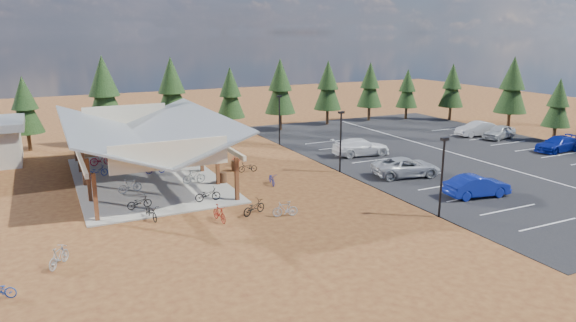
{
  "coord_description": "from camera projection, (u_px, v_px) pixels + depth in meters",
  "views": [
    {
      "loc": [
        -17.02,
        -33.44,
        11.37
      ],
      "look_at": [
        -0.3,
        1.04,
        1.76
      ],
      "focal_mm": 32.0,
      "sensor_mm": 36.0,
      "label": 1
    }
  ],
  "objects": [
    {
      "name": "bike_9",
      "position": [
        59.0,
        257.0,
        25.55
      ],
      "size": [
        1.38,
        1.74,
        1.06
      ],
      "primitive_type": "imported",
      "rotation": [
        0.0,
        0.0,
        2.56
      ],
      "color": "gray",
      "rests_on": "ground"
    },
    {
      "name": "bike_1",
      "position": [
        130.0,
        186.0,
        37.02
      ],
      "size": [
        1.87,
        0.92,
        1.08
      ],
      "primitive_type": "imported",
      "rotation": [
        0.0,
        0.0,
        1.81
      ],
      "color": "#A0A3A8",
      "rests_on": "concrete_pad"
    },
    {
      "name": "bike_16",
      "position": [
        248.0,
        167.0,
        42.92
      ],
      "size": [
        1.64,
        0.75,
        0.83
      ],
      "primitive_type": "imported",
      "rotation": [
        0.0,
        0.0,
        4.59
      ],
      "color": "black",
      "rests_on": "ground"
    },
    {
      "name": "pine_11",
      "position": [
        558.0,
        103.0,
        54.12
      ],
      "size": [
        2.9,
        2.9,
        6.76
      ],
      "color": "#382314",
      "rests_on": "ground"
    },
    {
      "name": "bike_0",
      "position": [
        139.0,
        202.0,
        33.73
      ],
      "size": [
        1.67,
        0.73,
        0.85
      ],
      "primitive_type": "imported",
      "rotation": [
        0.0,
        0.0,
        1.67
      ],
      "color": "black",
      "rests_on": "concrete_pad"
    },
    {
      "name": "bike_8",
      "position": [
        151.0,
        212.0,
        31.99
      ],
      "size": [
        0.93,
        1.92,
        0.97
      ],
      "primitive_type": "imported",
      "rotation": [
        0.0,
        0.0,
        0.16
      ],
      "color": "black",
      "rests_on": "ground"
    },
    {
      "name": "bike_15",
      "position": [
        236.0,
        159.0,
        45.3
      ],
      "size": [
        1.6,
        1.62,
        1.07
      ],
      "primitive_type": "imported",
      "rotation": [
        0.0,
        0.0,
        2.37
      ],
      "color": "maroon",
      "rests_on": "ground"
    },
    {
      "name": "bike_13",
      "position": [
        285.0,
        209.0,
        32.53
      ],
      "size": [
        1.7,
        0.82,
        0.98
      ],
      "primitive_type": "imported",
      "rotation": [
        0.0,
        0.0,
        4.48
      ],
      "color": "#9B9DA5",
      "rests_on": "ground"
    },
    {
      "name": "car_2",
      "position": [
        406.0,
        167.0,
        41.49
      ],
      "size": [
        5.92,
        3.62,
        1.53
      ],
      "primitive_type": "imported",
      "rotation": [
        0.0,
        0.0,
        1.36
      ],
      "color": "#A4A8AD",
      "rests_on": "asphalt_lot"
    },
    {
      "name": "bike_6",
      "position": [
        155.0,
        169.0,
        42.16
      ],
      "size": [
        1.6,
        0.64,
        0.82
      ],
      "primitive_type": "imported",
      "rotation": [
        0.0,
        0.0,
        1.51
      ],
      "color": "navy",
      "rests_on": "concrete_pad"
    },
    {
      "name": "car_7",
      "position": [
        558.0,
        144.0,
        50.14
      ],
      "size": [
        5.15,
        2.23,
        1.48
      ],
      "primitive_type": "imported",
      "rotation": [
        0.0,
        0.0,
        -1.54
      ],
      "color": "navy",
      "rests_on": "asphalt_lot"
    },
    {
      "name": "trash_bin_0",
      "position": [
        223.0,
        178.0,
        39.61
      ],
      "size": [
        0.6,
        0.6,
        0.9
      ],
      "primitive_type": "cylinder",
      "color": "#462B19",
      "rests_on": "ground"
    },
    {
      "name": "pine_12",
      "position": [
        512.0,
        85.0,
        60.31
      ],
      "size": [
        3.75,
        3.75,
        8.73
      ],
      "color": "#382314",
      "rests_on": "ground"
    },
    {
      "name": "bike_7",
      "position": [
        160.0,
        153.0,
        47.36
      ],
      "size": [
        1.64,
        0.65,
        0.96
      ],
      "primitive_type": "imported",
      "rotation": [
        0.0,
        0.0,
        1.44
      ],
      "color": "maroon",
      "rests_on": "concrete_pad"
    },
    {
      "name": "lamp_post_0",
      "position": [
        442.0,
        172.0,
        31.82
      ],
      "size": [
        0.5,
        0.25,
        5.14
      ],
      "color": "black",
      "rests_on": "ground"
    },
    {
      "name": "concrete_pad",
      "position": [
        147.0,
        178.0,
        41.02
      ],
      "size": [
        10.6,
        18.6,
        0.1
      ],
      "primitive_type": "cube",
      "color": "gray",
      "rests_on": "ground"
    },
    {
      "name": "bike_pavilion",
      "position": [
        143.0,
        132.0,
        40.1
      ],
      "size": [
        11.65,
        19.4,
        4.97
      ],
      "color": "#5B261A",
      "rests_on": "concrete_pad"
    },
    {
      "name": "car_3",
      "position": [
        361.0,
        147.0,
        48.56
      ],
      "size": [
        5.8,
        3.0,
        1.61
      ],
      "primitive_type": "imported",
      "rotation": [
        0.0,
        0.0,
        1.43
      ],
      "color": "white",
      "rests_on": "asphalt_lot"
    },
    {
      "name": "bike_5",
      "position": [
        194.0,
        176.0,
        39.37
      ],
      "size": [
        1.81,
        0.55,
        1.08
      ],
      "primitive_type": "imported",
      "rotation": [
        0.0,
        0.0,
        1.59
      ],
      "color": "#94989C",
      "rests_on": "concrete_pad"
    },
    {
      "name": "pine_6",
      "position": [
        328.0,
        86.0,
        64.07
      ],
      "size": [
        3.46,
        3.46,
        8.05
      ],
      "color": "#382314",
      "rests_on": "ground"
    },
    {
      "name": "pine_4",
      "position": [
        230.0,
        93.0,
        58.57
      ],
      "size": [
        3.28,
        3.28,
        7.64
      ],
      "color": "#382314",
      "rests_on": "ground"
    },
    {
      "name": "trash_bin_1",
      "position": [
        235.0,
        166.0,
        43.29
      ],
      "size": [
        0.6,
        0.6,
        0.9
      ],
      "primitive_type": "cylinder",
      "color": "#462B19",
      "rests_on": "ground"
    },
    {
      "name": "pine_5",
      "position": [
        280.0,
        87.0,
        60.26
      ],
      "size": [
        3.65,
        3.65,
        8.5
      ],
      "color": "#382314",
      "rests_on": "ground"
    },
    {
      "name": "pine_2",
      "position": [
        104.0,
        91.0,
        51.47
      ],
      "size": [
        3.97,
        3.97,
        9.24
      ],
      "color": "#382314",
      "rests_on": "ground"
    },
    {
      "name": "pine_1",
      "position": [
        25.0,
        105.0,
        49.78
      ],
      "size": [
        3.17,
        3.17,
        7.37
      ],
      "color": "#382314",
      "rests_on": "ground"
    },
    {
      "name": "bike_2",
      "position": [
        97.0,
        171.0,
        41.11
      ],
      "size": [
        1.85,
        1.04,
        0.92
      ],
      "primitive_type": "imported",
      "rotation": [
        0.0,
        0.0,
        1.83
      ],
      "color": "navy",
      "rests_on": "concrete_pad"
    },
    {
      "name": "car_8",
      "position": [
        499.0,
        132.0,
        56.12
      ],
      "size": [
        4.71,
        2.64,
        1.51
      ],
      "primitive_type": "imported",
      "rotation": [
        0.0,
        0.0,
        -1.37
      ],
      "color": "#9EA2A6",
      "rests_on": "asphalt_lot"
    },
    {
      "name": "lamp_post_1",
      "position": [
        341.0,
        137.0,
        42.29
      ],
      "size": [
        0.5,
        0.25,
        5.14
      ],
      "color": "black",
      "rests_on": "ground"
    },
    {
      "name": "bike_4",
      "position": [
        208.0,
        194.0,
        35.22
      ],
      "size": [
        1.8,
        0.69,
        0.93
      ],
      "primitive_type": "imported",
      "rotation": [
        0.0,
        0.0,
        1.53
      ],
      "color": "black",
      "rests_on": "concrete_pad"
    },
    {
      "name": "ground",
      "position": [
        297.0,
        186.0,
        39.15
      ],
      "size": [
        140.0,
        140.0,
        0.0
      ],
      "primitive_type": "plane",
      "color": "#562916",
      "rests_on": "ground"
    },
    {
      "name": "pine_8",
      "position": [
        407.0,
        89.0,
        68.43
      ],
      "size": [
        2.88,
        2.88,
        6.7
      ],
      "color": "#382314",
      "rests_on": "ground"
    },
    {
      "name": "asphalt_lot",
      "position": [
        454.0,
        153.0,
        49.59
      ],
      "size": [
        27.0,
        44.0,
        0.04
      ],
      "primitive_type": "cube",
      "color": "black",
      "rests_on": "ground"
    },
    {
      "name": "car_1",
      "position": [
        477.0,
        186.0,
        36.31
      ],
      "size": [
        4.88,
        2.27,
        1.55
      ],
      "primitive_type": "imported",
      "rotation": [
        0.0,
        0.0,
        1.43
      ],
      "color": "navy",
      "rests_on": "asphalt_lot"
    },
    {
      "name": "lamp_post_2",
      "position": [
        279.0,
        117.0,
        52.76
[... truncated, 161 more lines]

